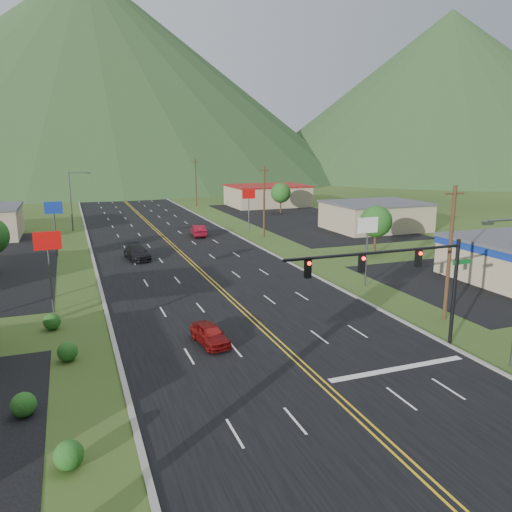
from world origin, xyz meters
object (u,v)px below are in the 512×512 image
object	(u,v)px
traffic_signal	(404,271)
car_dark_mid	(137,253)
streetlight_west	(73,197)
car_red_near	(210,335)
car_red_far	(199,231)

from	to	relation	value
traffic_signal	car_dark_mid	world-z (taller)	traffic_signal
streetlight_west	car_red_near	bearing A→B (deg)	-81.64
car_dark_mid	car_red_near	bearing A→B (deg)	-94.39
traffic_signal	car_red_near	world-z (taller)	traffic_signal
car_dark_mid	car_red_far	xyz separation A→B (m)	(10.27, 12.23, 0.03)
car_dark_mid	traffic_signal	bearing A→B (deg)	-76.78
traffic_signal	car_dark_mid	size ratio (longest dim) A/B	2.46
traffic_signal	streetlight_west	xyz separation A→B (m)	(-18.16, 56.00, -0.15)
car_red_near	car_dark_mid	bearing A→B (deg)	84.68
traffic_signal	car_red_near	bearing A→B (deg)	153.02
car_red_near	car_red_far	distance (m)	40.39
streetlight_west	car_red_near	size ratio (longest dim) A/B	2.27
streetlight_west	traffic_signal	bearing A→B (deg)	-72.03
car_red_near	car_red_far	xyz separation A→B (m)	(9.12, 39.35, 0.13)
traffic_signal	streetlight_west	distance (m)	58.88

